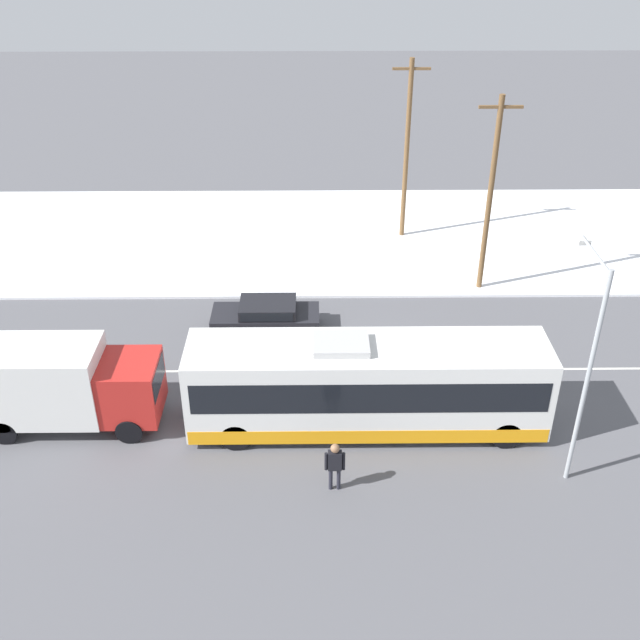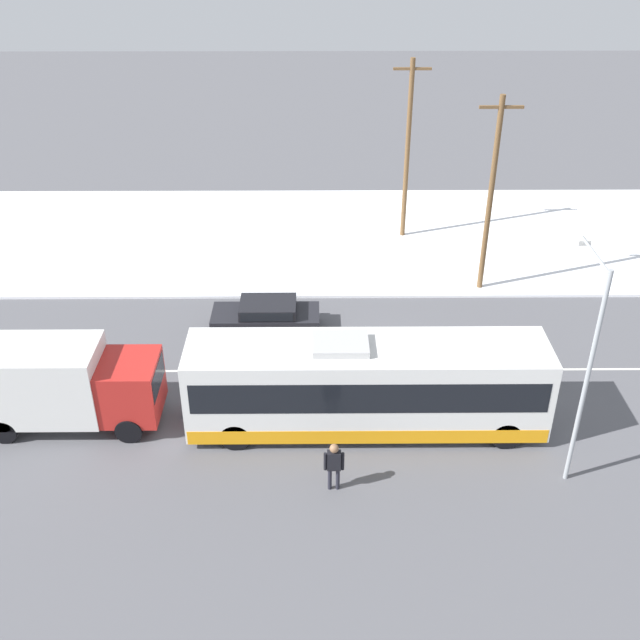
% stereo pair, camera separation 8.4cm
% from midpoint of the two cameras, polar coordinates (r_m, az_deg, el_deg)
% --- Properties ---
extents(ground_plane, '(120.00, 120.00, 0.00)m').
position_cam_midpoint_polar(ground_plane, '(28.73, 5.21, -3.83)').
color(ground_plane, '#56565B').
extents(snow_lot, '(80.00, 12.92, 0.12)m').
position_cam_midpoint_polar(snow_lot, '(39.25, 3.70, 6.36)').
color(snow_lot, white).
rests_on(snow_lot, ground_plane).
extents(lane_marking_center, '(60.00, 0.12, 0.00)m').
position_cam_midpoint_polar(lane_marking_center, '(28.73, 5.21, -3.82)').
color(lane_marking_center, silver).
rests_on(lane_marking_center, ground_plane).
extents(city_bus, '(11.87, 2.57, 3.44)m').
position_cam_midpoint_polar(city_bus, '(24.98, 3.66, -5.02)').
color(city_bus, white).
rests_on(city_bus, ground_plane).
extents(box_truck, '(6.46, 2.30, 3.05)m').
position_cam_midpoint_polar(box_truck, '(26.56, -19.29, -4.52)').
color(box_truck, silver).
rests_on(box_truck, ground_plane).
extents(sedan_car, '(4.42, 1.80, 1.30)m').
position_cam_midpoint_polar(sedan_car, '(30.80, -4.01, 0.42)').
color(sedan_car, black).
rests_on(sedan_car, ground_plane).
extents(pedestrian_at_stop, '(0.63, 0.28, 1.74)m').
position_cam_midpoint_polar(pedestrian_at_stop, '(22.92, 1.18, -10.77)').
color(pedestrian_at_stop, '#23232D').
rests_on(pedestrian_at_stop, ground_plane).
extents(streetlamp, '(0.36, 2.79, 7.31)m').
position_cam_midpoint_polar(streetlamp, '(22.92, 19.74, -1.69)').
color(streetlamp, '#9EA3A8').
rests_on(streetlamp, ground_plane).
extents(utility_pole_roadside, '(1.80, 0.24, 8.78)m').
position_cam_midpoint_polar(utility_pole_roadside, '(33.06, 12.95, 9.32)').
color(utility_pole_roadside, brown).
rests_on(utility_pole_roadside, ground_plane).
extents(utility_pole_snowlot, '(1.80, 0.24, 9.02)m').
position_cam_midpoint_polar(utility_pole_snowlot, '(37.84, 6.75, 12.81)').
color(utility_pole_snowlot, brown).
rests_on(utility_pole_snowlot, ground_plane).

